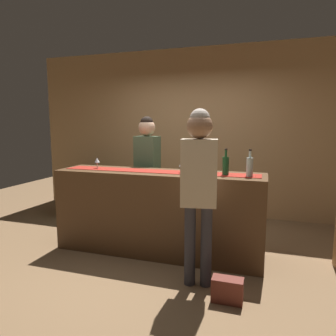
# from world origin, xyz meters

# --- Properties ---
(ground_plane) EXTENTS (10.00, 10.00, 0.00)m
(ground_plane) POSITION_xyz_m (0.00, 0.00, 0.00)
(ground_plane) COLOR brown
(back_wall) EXTENTS (6.00, 0.12, 2.90)m
(back_wall) POSITION_xyz_m (0.00, 1.90, 1.45)
(back_wall) COLOR tan
(back_wall) RESTS_ON ground
(bar_counter) EXTENTS (2.55, 0.60, 1.02)m
(bar_counter) POSITION_xyz_m (0.00, 0.00, 0.51)
(bar_counter) COLOR #543821
(bar_counter) RESTS_ON ground
(counter_runner_cloth) EXTENTS (2.42, 0.28, 0.01)m
(counter_runner_cloth) POSITION_xyz_m (0.00, 0.00, 1.02)
(counter_runner_cloth) COLOR maroon
(counter_runner_cloth) RESTS_ON bar_counter
(wine_bottle_green) EXTENTS (0.07, 0.07, 0.30)m
(wine_bottle_green) POSITION_xyz_m (0.82, -0.04, 1.14)
(wine_bottle_green) COLOR #194723
(wine_bottle_green) RESTS_ON bar_counter
(wine_bottle_clear) EXTENTS (0.07, 0.07, 0.30)m
(wine_bottle_clear) POSITION_xyz_m (1.08, -0.06, 1.14)
(wine_bottle_clear) COLOR #B2C6C1
(wine_bottle_clear) RESTS_ON bar_counter
(wine_glass_near_customer) EXTENTS (0.07, 0.07, 0.14)m
(wine_glass_near_customer) POSITION_xyz_m (0.31, -0.02, 1.13)
(wine_glass_near_customer) COLOR silver
(wine_glass_near_customer) RESTS_ON bar_counter
(wine_glass_mid_counter) EXTENTS (0.07, 0.07, 0.14)m
(wine_glass_mid_counter) POSITION_xyz_m (0.63, 0.01, 1.13)
(wine_glass_mid_counter) COLOR silver
(wine_glass_mid_counter) RESTS_ON bar_counter
(wine_glass_far_end) EXTENTS (0.07, 0.07, 0.14)m
(wine_glass_far_end) POSITION_xyz_m (-0.84, 0.01, 1.13)
(wine_glass_far_end) COLOR silver
(wine_glass_far_end) RESTS_ON bar_counter
(bartender) EXTENTS (0.38, 0.27, 1.70)m
(bartender) POSITION_xyz_m (-0.37, 0.58, 1.06)
(bartender) COLOR #26262B
(bartender) RESTS_ON ground
(customer_sipping) EXTENTS (0.37, 0.25, 1.74)m
(customer_sipping) POSITION_xyz_m (0.64, -0.64, 1.08)
(customer_sipping) COLOR #33333D
(customer_sipping) RESTS_ON ground
(potted_plant_tall) EXTENTS (0.57, 0.57, 0.84)m
(potted_plant_tall) POSITION_xyz_m (-1.91, 0.98, 0.48)
(potted_plant_tall) COLOR #4C4C51
(potted_plant_tall) RESTS_ON ground
(handbag) EXTENTS (0.28, 0.14, 0.22)m
(handbag) POSITION_xyz_m (0.96, -0.85, 0.11)
(handbag) COLOR brown
(handbag) RESTS_ON ground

